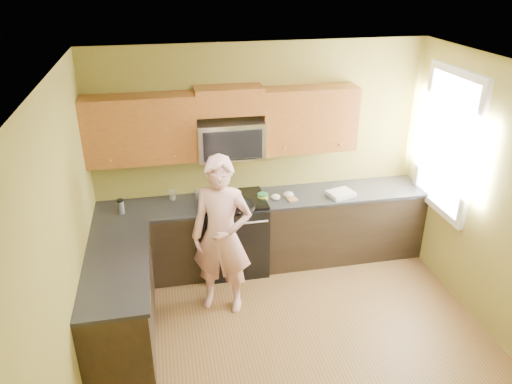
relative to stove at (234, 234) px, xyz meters
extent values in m
plane|color=brown|center=(0.40, -1.68, -0.47)|extent=(4.00, 4.00, 0.00)
plane|color=white|center=(0.40, -1.68, 2.23)|extent=(4.00, 4.00, 0.00)
plane|color=olive|center=(0.40, 0.32, 0.88)|extent=(4.00, 0.00, 4.00)
plane|color=olive|center=(-1.60, -1.68, 0.88)|extent=(0.00, 4.00, 4.00)
cube|color=black|center=(0.40, 0.02, -0.03)|extent=(4.00, 0.60, 0.88)
cube|color=black|center=(-1.30, -1.08, -0.03)|extent=(0.60, 1.60, 0.88)
cube|color=black|center=(0.40, 0.01, 0.43)|extent=(4.00, 0.62, 0.04)
cube|color=black|center=(-1.29, -1.08, 0.43)|extent=(0.62, 1.60, 0.04)
cube|color=brown|center=(0.00, 0.16, 1.62)|extent=(0.76, 0.33, 0.30)
imported|color=#EB7576|center=(-0.24, -0.72, 0.41)|extent=(0.76, 0.62, 1.77)
cube|color=#B27F47|center=(0.70, -0.10, 0.45)|extent=(0.13, 0.13, 0.01)
ellipsoid|color=silver|center=(0.51, -0.04, 0.48)|extent=(0.14, 0.15, 0.06)
ellipsoid|color=silver|center=(0.68, -0.02, 0.48)|extent=(0.16, 0.16, 0.07)
cube|color=white|center=(1.31, -0.10, 0.47)|extent=(0.35, 0.31, 0.05)
cylinder|color=silver|center=(-0.70, 0.19, 0.51)|extent=(0.08, 0.08, 0.12)
cylinder|color=silver|center=(-0.40, 0.17, 0.51)|extent=(0.08, 0.08, 0.12)
camera|label=1|loc=(-0.76, -5.11, 3.03)|focal=34.16mm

